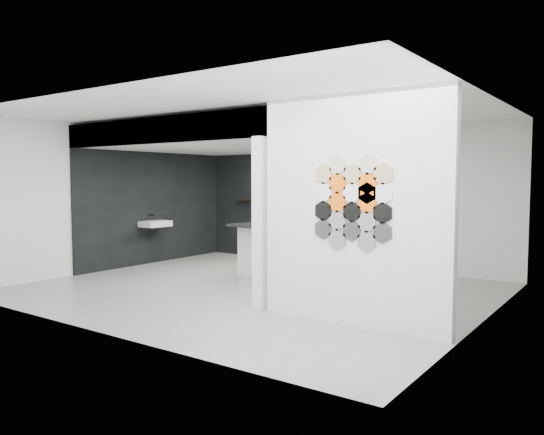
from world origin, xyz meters
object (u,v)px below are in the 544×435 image
at_px(wall_basin, 155,224).
at_px(stockpot, 260,196).
at_px(partition_panel, 353,210).
at_px(glass_bowl, 347,200).
at_px(utensil_cup, 253,197).
at_px(glass_vase, 347,198).
at_px(bottle_dark, 270,196).
at_px(kitchen_island, 278,251).
at_px(kettle, 324,198).

bearing_deg(wall_basin, stockpot, 59.86).
height_order(partition_panel, glass_bowl, partition_panel).
bearing_deg(stockpot, glass_bowl, 0.00).
xyz_separation_m(wall_basin, utensil_cup, (0.98, 2.07, 0.52)).
xyz_separation_m(glass_vase, bottle_dark, (-1.94, 0.00, 0.01)).
height_order(partition_panel, bottle_dark, partition_panel).
relative_size(partition_panel, bottle_dark, 16.51).
bearing_deg(partition_panel, glass_bowl, 118.23).
distance_m(glass_bowl, glass_vase, 0.03).
height_order(kitchen_island, bottle_dark, bottle_dark).
height_order(glass_vase, bottle_dark, bottle_dark).
bearing_deg(glass_bowl, kettle, 180.00).
relative_size(partition_panel, kettle, 17.98).
distance_m(partition_panel, kettle, 4.67).
height_order(kitchen_island, utensil_cup, kitchen_island).
bearing_deg(bottle_dark, partition_panel, -43.93).
bearing_deg(bottle_dark, utensil_cup, 180.00).
bearing_deg(glass_bowl, stockpot, 180.00).
bearing_deg(utensil_cup, kettle, 0.00).
bearing_deg(bottle_dark, glass_bowl, 0.00).
xyz_separation_m(kettle, glass_vase, (0.54, 0.00, 0.01)).
bearing_deg(kettle, glass_bowl, 19.14).
distance_m(wall_basin, glass_vase, 4.01).
relative_size(partition_panel, wall_basin, 4.67).
bearing_deg(utensil_cup, glass_bowl, 0.00).
relative_size(wall_basin, utensil_cup, 5.47).
bearing_deg(stockpot, kettle, 0.00).
xyz_separation_m(glass_bowl, bottle_dark, (-1.94, 0.00, 0.04)).
xyz_separation_m(glass_vase, utensil_cup, (-2.41, 0.00, -0.02)).
height_order(wall_basin, glass_bowl, glass_bowl).
bearing_deg(glass_vase, kitchen_island, -101.58).
bearing_deg(utensil_cup, wall_basin, -115.43).
xyz_separation_m(stockpot, bottle_dark, (0.25, 0.00, 0.01)).
bearing_deg(utensil_cup, stockpot, 0.00).
height_order(wall_basin, bottle_dark, bottle_dark).
distance_m(bottle_dark, utensil_cup, 0.47).
distance_m(stockpot, bottle_dark, 0.25).
xyz_separation_m(stockpot, kettle, (1.65, 0.00, -0.01)).
height_order(wall_basin, stockpot, stockpot).
bearing_deg(glass_vase, utensil_cup, 180.00).
xyz_separation_m(wall_basin, glass_bowl, (3.39, 2.07, 0.52)).
xyz_separation_m(wall_basin, kettle, (2.85, 2.07, 0.54)).
bearing_deg(kitchen_island, wall_basin, -164.94).
xyz_separation_m(stockpot, utensil_cup, (-0.22, 0.00, -0.02)).
bearing_deg(wall_basin, glass_vase, 31.35).
xyz_separation_m(partition_panel, kettle, (-2.62, 3.87, -0.01)).
relative_size(stockpot, kettle, 1.23).
relative_size(kettle, glass_vase, 1.02).
height_order(kitchen_island, kettle, same).
height_order(partition_panel, utensil_cup, partition_panel).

